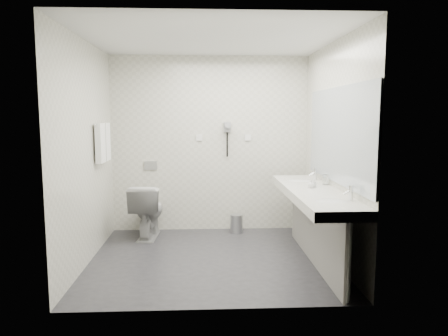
{
  "coord_description": "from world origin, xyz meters",
  "views": [
    {
      "loc": [
        -0.09,
        -4.76,
        1.67
      ],
      "look_at": [
        0.15,
        0.15,
        1.05
      ],
      "focal_mm": 33.82,
      "sensor_mm": 36.0,
      "label": 1
    }
  ],
  "objects": [
    {
      "name": "wall_left",
      "position": [
        -1.4,
        0.0,
        1.25
      ],
      "size": [
        0.0,
        2.6,
        2.6
      ],
      "primitive_type": "plane",
      "rotation": [
        1.57,
        0.0,
        1.57
      ],
      "color": "beige",
      "rests_on": "floor"
    },
    {
      "name": "switch_plate_b",
      "position": [
        0.55,
        1.29,
        1.35
      ],
      "size": [
        0.09,
        0.02,
        0.09
      ],
      "primitive_type": "cube",
      "color": "silver",
      "rests_on": "wall_back"
    },
    {
      "name": "dryer_cradle",
      "position": [
        0.25,
        1.27,
        1.5
      ],
      "size": [
        0.1,
        0.04,
        0.14
      ],
      "primitive_type": "cube",
      "color": "gray",
      "rests_on": "wall_back"
    },
    {
      "name": "switch_plate_a",
      "position": [
        -0.15,
        1.29,
        1.35
      ],
      "size": [
        0.09,
        0.02,
        0.09
      ],
      "primitive_type": "cube",
      "color": "silver",
      "rests_on": "wall_back"
    },
    {
      "name": "wall_back",
      "position": [
        0.0,
        1.3,
        1.25
      ],
      "size": [
        2.8,
        0.0,
        2.8
      ],
      "primitive_type": "plane",
      "rotation": [
        1.57,
        0.0,
        0.0
      ],
      "color": "beige",
      "rests_on": "floor"
    },
    {
      "name": "towel_far",
      "position": [
        -1.34,
        0.69,
        1.33
      ],
      "size": [
        0.07,
        0.24,
        0.48
      ],
      "primitive_type": "cube",
      "color": "white",
      "rests_on": "towel_rail"
    },
    {
      "name": "ceiling",
      "position": [
        0.0,
        0.0,
        2.5
      ],
      "size": [
        2.8,
        2.8,
        0.0
      ],
      "primitive_type": "plane",
      "rotation": [
        3.14,
        0.0,
        0.0
      ],
      "color": "silver",
      "rests_on": "wall_back"
    },
    {
      "name": "vanity_post_far",
      "position": [
        1.18,
        0.84,
        0.38
      ],
      "size": [
        0.06,
        0.06,
        0.75
      ],
      "primitive_type": "cylinder",
      "color": "silver",
      "rests_on": "floor"
    },
    {
      "name": "soap_bottle_a",
      "position": [
        1.17,
        -0.07,
        0.9
      ],
      "size": [
        0.06,
        0.06,
        0.09
      ],
      "primitive_type": "imported",
      "rotation": [
        0.0,
        0.0,
        0.55
      ],
      "color": "white",
      "rests_on": "vanity_counter"
    },
    {
      "name": "vanity_panel",
      "position": [
        1.15,
        -0.2,
        0.38
      ],
      "size": [
        0.03,
        2.15,
        0.75
      ],
      "primitive_type": "cube",
      "color": "gray",
      "rests_on": "floor"
    },
    {
      "name": "dryer_cord",
      "position": [
        0.25,
        1.26,
        1.25
      ],
      "size": [
        0.02,
        0.02,
        0.35
      ],
      "primitive_type": "cylinder",
      "color": "black",
      "rests_on": "dryer_cradle"
    },
    {
      "name": "soap_bottle_b",
      "position": [
        1.12,
        -0.12,
        0.9
      ],
      "size": [
        0.1,
        0.1,
        0.09
      ],
      "primitive_type": "imported",
      "rotation": [
        0.0,
        0.0,
        -0.64
      ],
      "color": "white",
      "rests_on": "vanity_counter"
    },
    {
      "name": "floor",
      "position": [
        0.0,
        0.0,
        0.0
      ],
      "size": [
        2.8,
        2.8,
        0.0
      ],
      "primitive_type": "plane",
      "color": "#28272D",
      "rests_on": "ground"
    },
    {
      "name": "towel_near",
      "position": [
        -1.34,
        0.41,
        1.33
      ],
      "size": [
        0.07,
        0.24,
        0.48
      ],
      "primitive_type": "cube",
      "color": "white",
      "rests_on": "towel_rail"
    },
    {
      "name": "vanity_post_near",
      "position": [
        1.18,
        -1.24,
        0.38
      ],
      "size": [
        0.06,
        0.06,
        0.75
      ],
      "primitive_type": "cylinder",
      "color": "silver",
      "rests_on": "floor"
    },
    {
      "name": "bin_lid",
      "position": [
        0.37,
        1.09,
        0.26
      ],
      "size": [
        0.18,
        0.18,
        0.02
      ],
      "primitive_type": "cylinder",
      "color": "#B2B5BA",
      "rests_on": "pedal_bin"
    },
    {
      "name": "basin_near",
      "position": [
        1.12,
        -0.85,
        0.83
      ],
      "size": [
        0.4,
        0.31,
        0.05
      ],
      "primitive_type": "ellipsoid",
      "color": "silver",
      "rests_on": "vanity_counter"
    },
    {
      "name": "pedal_bin",
      "position": [
        0.37,
        1.09,
        0.12
      ],
      "size": [
        0.23,
        0.23,
        0.25
      ],
      "primitive_type": "cylinder",
      "rotation": [
        0.0,
        0.0,
        0.41
      ],
      "color": "#B2B5BA",
      "rests_on": "floor"
    },
    {
      "name": "vanity_counter",
      "position": [
        1.12,
        -0.2,
        0.8
      ],
      "size": [
        0.55,
        2.2,
        0.1
      ],
      "primitive_type": "cube",
      "color": "silver",
      "rests_on": "floor"
    },
    {
      "name": "wall_front",
      "position": [
        0.0,
        -1.3,
        1.25
      ],
      "size": [
        2.8,
        0.0,
        2.8
      ],
      "primitive_type": "plane",
      "rotation": [
        -1.57,
        0.0,
        0.0
      ],
      "color": "beige",
      "rests_on": "floor"
    },
    {
      "name": "glass_left",
      "position": [
        1.35,
        0.09,
        0.91
      ],
      "size": [
        0.09,
        0.09,
        0.12
      ],
      "primitive_type": "cylinder",
      "rotation": [
        0.0,
        0.0,
        0.4
      ],
      "color": "silver",
      "rests_on": "vanity_counter"
    },
    {
      "name": "flush_plate",
      "position": [
        -0.85,
        1.29,
        0.95
      ],
      "size": [
        0.18,
        0.02,
        0.12
      ],
      "primitive_type": "cube",
      "color": "#B2B5BA",
      "rests_on": "wall_back"
    },
    {
      "name": "towel_rail",
      "position": [
        -1.35,
        0.55,
        1.55
      ],
      "size": [
        0.02,
        0.62,
        0.02
      ],
      "primitive_type": "cylinder",
      "rotation": [
        1.57,
        0.0,
        0.0
      ],
      "color": "silver",
      "rests_on": "wall_left"
    },
    {
      "name": "toilet",
      "position": [
        -0.86,
        0.93,
        0.37
      ],
      "size": [
        0.46,
        0.75,
        0.74
      ],
      "primitive_type": "imported",
      "rotation": [
        0.0,
        0.0,
        3.08
      ],
      "color": "silver",
      "rests_on": "floor"
    },
    {
      "name": "faucet_near",
      "position": [
        1.32,
        -0.85,
        0.92
      ],
      "size": [
        0.04,
        0.04,
        0.15
      ],
      "primitive_type": "cylinder",
      "color": "silver",
      "rests_on": "vanity_counter"
    },
    {
      "name": "mirror",
      "position": [
        1.39,
        -0.2,
        1.45
      ],
      "size": [
        0.02,
        2.2,
        1.05
      ],
      "primitive_type": "cube",
      "color": "#B2BCC6",
      "rests_on": "wall_right"
    },
    {
      "name": "dryer_barrel",
      "position": [
        0.25,
        1.2,
        1.53
      ],
      "size": [
        0.08,
        0.14,
        0.08
      ],
      "primitive_type": "cylinder",
      "rotation": [
        1.57,
        0.0,
        0.0
      ],
      "color": "gray",
      "rests_on": "dryer_cradle"
    },
    {
      "name": "faucet_far",
      "position": [
        1.32,
        0.45,
        0.92
      ],
      "size": [
        0.04,
        0.04,
        0.15
      ],
      "primitive_type": "cylinder",
      "color": "silver",
      "rests_on": "vanity_counter"
    },
    {
      "name": "wall_right",
      "position": [
        1.4,
        0.0,
        1.25
      ],
      "size": [
        0.0,
        2.6,
        2.6
      ],
      "primitive_type": "plane",
      "rotation": [
        1.57,
        0.0,
        -1.57
      ],
      "color": "beige",
      "rests_on": "floor"
    },
    {
      "name": "basin_far",
      "position": [
        1.12,
        0.45,
        0.83
      ],
      "size": [
        0.4,
        0.31,
        0.05
      ],
      "primitive_type": "ellipsoid",
      "color": "silver",
      "rests_on": "vanity_counter"
    }
  ]
}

